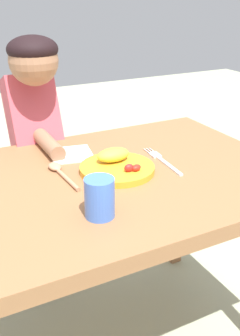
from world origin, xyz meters
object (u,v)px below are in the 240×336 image
(spoon, at_px, (59,171))
(person, at_px, (37,165))
(plate, at_px, (117,166))
(drinking_cup, at_px, (100,198))
(fork, at_px, (162,160))

(spoon, height_order, person, person)
(plate, height_order, spoon, plate)
(drinking_cup, relative_size, person, 0.10)
(spoon, bearing_deg, person, -7.79)
(fork, relative_size, drinking_cup, 2.33)
(spoon, xyz_separation_m, person, (0.03, 0.36, -0.13))
(plate, height_order, person, person)
(spoon, xyz_separation_m, drinking_cup, (0.01, -0.27, 0.04))
(fork, height_order, person, person)
(fork, bearing_deg, person, 39.20)
(plate, height_order, fork, plate)
(fork, distance_m, drinking_cup, 0.38)
(spoon, relative_size, drinking_cup, 2.00)
(fork, xyz_separation_m, person, (-0.29, 0.42, -0.12))
(spoon, bearing_deg, fork, -104.57)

